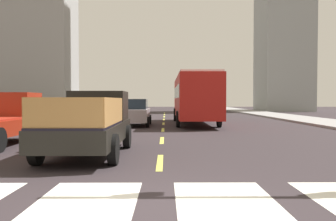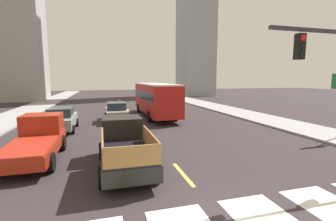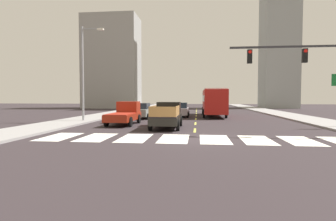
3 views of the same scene
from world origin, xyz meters
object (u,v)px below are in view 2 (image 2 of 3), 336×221
at_px(pickup_stakebed, 124,145).
at_px(city_bus, 155,97).
at_px(pickup_dark, 37,139).
at_px(sedan_near_right, 116,112).
at_px(sedan_mid, 61,119).

xyz_separation_m(pickup_stakebed, city_bus, (4.31, 13.11, 1.02)).
relative_size(pickup_dark, sedan_near_right, 1.18).
bearing_deg(city_bus, sedan_mid, -148.85).
distance_m(pickup_dark, sedan_mid, 6.27).
height_order(pickup_stakebed, city_bus, city_bus).
xyz_separation_m(pickup_dark, sedan_mid, (0.13, 6.26, -0.06)).
bearing_deg(sedan_near_right, sedan_mid, -143.09).
bearing_deg(sedan_mid, sedan_near_right, 34.81).
distance_m(pickup_stakebed, sedan_near_right, 11.37).
bearing_deg(sedan_near_right, pickup_stakebed, -90.43).
relative_size(pickup_stakebed, sedan_mid, 1.18).
xyz_separation_m(city_bus, sedan_near_right, (-4.00, -1.74, -1.09)).
xyz_separation_m(pickup_stakebed, pickup_dark, (-3.94, 2.14, -0.02)).
relative_size(pickup_stakebed, city_bus, 0.48).
height_order(pickup_stakebed, sedan_near_right, pickup_stakebed).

